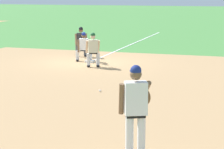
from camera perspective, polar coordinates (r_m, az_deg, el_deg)
The scene contains 9 objects.
ground_plane at distance 19.72m, azimuth -2.89°, elevation 1.60°, with size 160.00×160.00×0.00m, color #47843D.
infield_dirt_patch at distance 13.89m, azimuth -1.17°, elevation -2.27°, with size 18.00×18.00×0.01m, color tan.
foul_line_stripe at distance 26.97m, azimuth 2.87°, elevation 4.10°, with size 15.35×0.10×0.00m, color white.
first_base_bag at distance 19.72m, azimuth -2.89°, elevation 1.73°, with size 0.38×0.38×0.09m, color white.
baseball at distance 13.88m, azimuth -1.58°, elevation -2.14°, with size 0.07×0.07×0.07m, color white.
pitcher at distance 7.94m, azimuth 3.17°, elevation -4.44°, with size 0.83×0.59×1.86m.
first_baseman at distance 19.90m, azimuth -3.63°, elevation 3.81°, with size 0.84×1.00×1.34m.
baserunner at distance 18.36m, azimuth -2.49°, elevation 3.42°, with size 0.61×0.67×1.46m.
umpire at distance 21.39m, azimuth -4.07°, elevation 4.45°, with size 0.60×0.67×1.46m.
Camera 1 is at (-18.22, -6.88, 3.14)m, focal length 70.00 mm.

